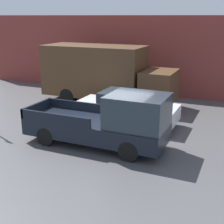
{
  "coord_description": "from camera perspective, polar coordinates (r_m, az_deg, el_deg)",
  "views": [
    {
      "loc": [
        4.59,
        -10.76,
        4.95
      ],
      "look_at": [
        -0.4,
        0.61,
        1.11
      ],
      "focal_mm": 50.0,
      "sensor_mm": 36.0,
      "label": 1
    }
  ],
  "objects": [
    {
      "name": "ground_plane",
      "position": [
        12.7,
        0.55,
        -5.75
      ],
      "size": [
        60.0,
        60.0,
        0.0
      ],
      "primitive_type": "plane",
      "color": "#4C4C4F"
    },
    {
      "name": "building_wall",
      "position": [
        19.98,
        10.4,
        9.85
      ],
      "size": [
        28.0,
        0.15,
        4.98
      ],
      "color": "brown",
      "rests_on": "ground"
    },
    {
      "name": "car",
      "position": [
        14.63,
        2.78,
        0.77
      ],
      "size": [
        4.76,
        1.94,
        1.58
      ],
      "color": "silver",
      "rests_on": "ground"
    },
    {
      "name": "delivery_truck",
      "position": [
        18.23,
        -1.67,
        7.15
      ],
      "size": [
        7.71,
        2.55,
        3.33
      ],
      "color": "#4C331E",
      "rests_on": "ground"
    },
    {
      "name": "pickup_truck",
      "position": [
        12.04,
        -0.58,
        -1.89
      ],
      "size": [
        5.66,
        2.01,
        2.22
      ],
      "color": "black",
      "rests_on": "ground"
    },
    {
      "name": "newspaper_box",
      "position": [
        21.1,
        0.54,
        5.04
      ],
      "size": [
        0.45,
        0.4,
        1.01
      ],
      "color": "#194CB2",
      "rests_on": "ground"
    }
  ]
}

